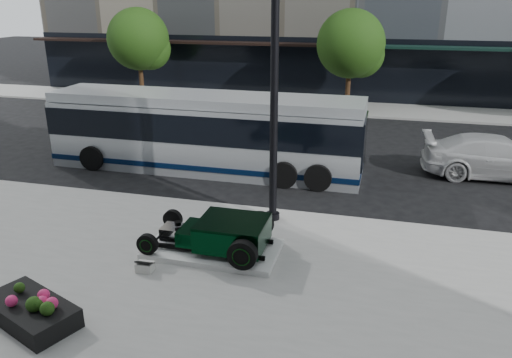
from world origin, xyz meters
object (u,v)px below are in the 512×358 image
(flower_planter, at_px, (30,310))
(white_sedan, at_px, (497,157))
(hot_rod, at_px, (225,233))
(lamppost, at_px, (274,105))
(transit_bus, at_px, (205,132))

(flower_planter, relative_size, white_sedan, 0.44)
(hot_rod, xyz_separation_m, lamppost, (0.70, 2.42, 2.85))
(flower_planter, bearing_deg, transit_bus, 89.94)
(flower_planter, bearing_deg, white_sedan, 48.38)
(hot_rod, xyz_separation_m, flower_planter, (-2.95, -3.72, -0.33))
(hot_rod, bearing_deg, lamppost, 73.76)
(white_sedan, bearing_deg, lamppost, 128.08)
(lamppost, height_order, flower_planter, lamppost)
(transit_bus, bearing_deg, lamppost, -49.21)
(lamppost, bearing_deg, flower_planter, -120.79)
(lamppost, xyz_separation_m, white_sedan, (7.15, 6.03, -2.77))
(hot_rod, relative_size, transit_bus, 0.27)
(white_sedan, bearing_deg, flower_planter, 136.33)
(lamppost, distance_m, transit_bus, 5.95)
(lamppost, xyz_separation_m, transit_bus, (-3.65, 4.23, -2.06))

